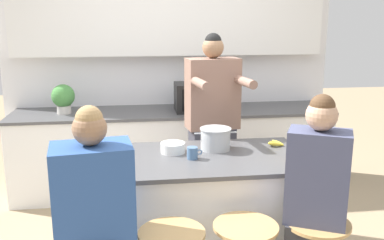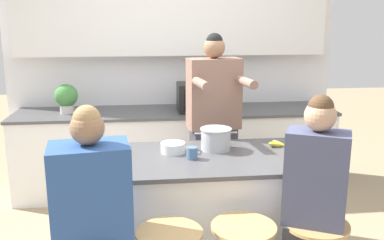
% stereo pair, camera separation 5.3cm
% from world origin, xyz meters
% --- Properties ---
extents(wall_back, '(3.64, 0.22, 2.70)m').
position_xyz_m(wall_back, '(0.00, 1.90, 1.54)').
color(wall_back, white).
rests_on(wall_back, ground_plane).
extents(back_counter, '(3.38, 0.70, 0.89)m').
position_xyz_m(back_counter, '(0.00, 1.57, 0.45)').
color(back_counter, white).
rests_on(back_counter, ground_plane).
extents(kitchen_island, '(1.63, 0.83, 0.89)m').
position_xyz_m(kitchen_island, '(0.00, 0.00, 0.45)').
color(kitchen_island, black).
rests_on(kitchen_island, ground_plane).
extents(person_cooking, '(0.50, 0.60, 1.73)m').
position_xyz_m(person_cooking, '(0.25, 0.65, 0.85)').
color(person_cooking, '#383842').
rests_on(person_cooking, ground_plane).
extents(person_wrapped_blanket, '(0.46, 0.34, 1.41)m').
position_xyz_m(person_wrapped_blanket, '(-0.64, -0.66, 0.67)').
color(person_wrapped_blanket, '#2D5193').
rests_on(person_wrapped_blanket, ground_plane).
extents(person_seated_near, '(0.41, 0.38, 1.44)m').
position_xyz_m(person_seated_near, '(0.63, -0.66, 0.66)').
color(person_seated_near, '#333338').
rests_on(person_seated_near, ground_plane).
extents(cooking_pot, '(0.32, 0.23, 0.16)m').
position_xyz_m(cooking_pot, '(0.19, 0.15, 0.97)').
color(cooking_pot, '#B7BABC').
rests_on(cooking_pot, kitchen_island).
extents(fruit_bowl, '(0.18, 0.18, 0.07)m').
position_xyz_m(fruit_bowl, '(-0.14, 0.12, 0.92)').
color(fruit_bowl, white).
rests_on(fruit_bowl, kitchen_island).
extents(coffee_cup_near, '(0.11, 0.07, 0.09)m').
position_xyz_m(coffee_cup_near, '(-0.59, -0.24, 0.93)').
color(coffee_cup_near, orange).
rests_on(coffee_cup_near, kitchen_island).
extents(coffee_cup_far, '(0.11, 0.08, 0.09)m').
position_xyz_m(coffee_cup_far, '(-0.01, -0.04, 0.93)').
color(coffee_cup_far, '#4C7099').
rests_on(coffee_cup_far, kitchen_island).
extents(banana_bunch, '(0.15, 0.11, 0.05)m').
position_xyz_m(banana_bunch, '(0.66, 0.18, 0.91)').
color(banana_bunch, yellow).
rests_on(banana_bunch, kitchen_island).
extents(juice_carton, '(0.08, 0.08, 0.18)m').
position_xyz_m(juice_carton, '(0.72, -0.18, 0.97)').
color(juice_carton, gold).
rests_on(juice_carton, kitchen_island).
extents(microwave, '(0.55, 0.35, 0.29)m').
position_xyz_m(microwave, '(0.29, 1.51, 1.04)').
color(microwave, black).
rests_on(microwave, back_counter).
extents(potted_plant, '(0.24, 0.24, 0.30)m').
position_xyz_m(potted_plant, '(-1.13, 1.57, 1.06)').
color(potted_plant, beige).
rests_on(potted_plant, back_counter).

